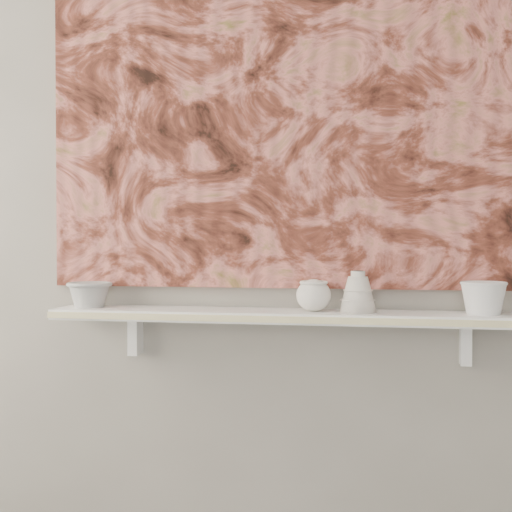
% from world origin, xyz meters
% --- Properties ---
extents(wall_back, '(3.60, 0.00, 3.60)m').
position_xyz_m(wall_back, '(0.00, 1.60, 1.35)').
color(wall_back, gray).
rests_on(wall_back, floor).
extents(shelf, '(1.40, 0.18, 0.03)m').
position_xyz_m(shelf, '(0.00, 1.51, 0.92)').
color(shelf, white).
rests_on(shelf, wall_back).
extents(shelf_stripe, '(1.40, 0.01, 0.02)m').
position_xyz_m(shelf_stripe, '(0.00, 1.41, 0.92)').
color(shelf_stripe, beige).
rests_on(shelf_stripe, shelf).
extents(bracket_left, '(0.03, 0.06, 0.12)m').
position_xyz_m(bracket_left, '(-0.49, 1.57, 0.84)').
color(bracket_left, white).
rests_on(bracket_left, wall_back).
extents(bracket_right, '(0.03, 0.06, 0.12)m').
position_xyz_m(bracket_right, '(0.49, 1.57, 0.84)').
color(bracket_right, white).
rests_on(bracket_right, wall_back).
extents(painting, '(1.50, 0.02, 1.10)m').
position_xyz_m(painting, '(0.00, 1.59, 1.54)').
color(painting, brown).
rests_on(painting, wall_back).
extents(house_motif, '(0.09, 0.00, 0.08)m').
position_xyz_m(house_motif, '(0.45, 1.57, 1.23)').
color(house_motif, black).
rests_on(house_motif, painting).
extents(bowl_grey, '(0.16, 0.16, 0.08)m').
position_xyz_m(bowl_grey, '(-0.61, 1.51, 0.97)').
color(bowl_grey, '#A1A19E').
rests_on(bowl_grey, shelf).
extents(cup_cream, '(0.11, 0.11, 0.09)m').
position_xyz_m(cup_cream, '(0.07, 1.51, 0.98)').
color(cup_cream, silver).
rests_on(cup_cream, shelf).
extents(bell_vessel, '(0.13, 0.13, 0.12)m').
position_xyz_m(bell_vessel, '(0.19, 1.51, 0.99)').
color(bell_vessel, beige).
rests_on(bell_vessel, shelf).
extents(bowl_white, '(0.16, 0.16, 0.09)m').
position_xyz_m(bowl_white, '(0.53, 1.51, 0.98)').
color(bowl_white, white).
rests_on(bowl_white, shelf).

